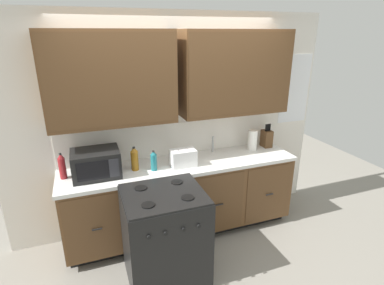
{
  "coord_description": "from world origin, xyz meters",
  "views": [
    {
      "loc": [
        -1.0,
        -2.74,
        2.34
      ],
      "look_at": [
        0.11,
        0.27,
        1.17
      ],
      "focal_mm": 28.47,
      "sensor_mm": 36.0,
      "label": 1
    }
  ],
  "objects_px": {
    "microwave": "(96,163)",
    "bottle_amber": "(135,159)",
    "toaster": "(183,158)",
    "stove_range": "(165,236)",
    "paper_towel_roll": "(252,140)",
    "bottle_red": "(62,166)",
    "knife_block": "(267,138)",
    "bottle_teal": "(154,161)"
  },
  "relations": [
    {
      "from": "toaster",
      "to": "bottle_teal",
      "type": "distance_m",
      "value": 0.33
    },
    {
      "from": "bottle_red",
      "to": "paper_towel_roll",
      "type": "bearing_deg",
      "value": 1.08
    },
    {
      "from": "toaster",
      "to": "bottle_teal",
      "type": "height_order",
      "value": "bottle_teal"
    },
    {
      "from": "toaster",
      "to": "paper_towel_roll",
      "type": "distance_m",
      "value": 1.0
    },
    {
      "from": "toaster",
      "to": "bottle_red",
      "type": "relative_size",
      "value": 1.01
    },
    {
      "from": "stove_range",
      "to": "bottle_red",
      "type": "relative_size",
      "value": 3.43
    },
    {
      "from": "knife_block",
      "to": "bottle_teal",
      "type": "xyz_separation_m",
      "value": [
        -1.55,
        -0.2,
        -0.0
      ]
    },
    {
      "from": "stove_range",
      "to": "knife_block",
      "type": "relative_size",
      "value": 3.06
    },
    {
      "from": "bottle_teal",
      "to": "microwave",
      "type": "bearing_deg",
      "value": 173.37
    },
    {
      "from": "toaster",
      "to": "bottle_amber",
      "type": "distance_m",
      "value": 0.53
    },
    {
      "from": "bottle_teal",
      "to": "bottle_red",
      "type": "distance_m",
      "value": 0.93
    },
    {
      "from": "stove_range",
      "to": "paper_towel_roll",
      "type": "bearing_deg",
      "value": 28.15
    },
    {
      "from": "toaster",
      "to": "bottle_red",
      "type": "distance_m",
      "value": 1.26
    },
    {
      "from": "microwave",
      "to": "bottle_teal",
      "type": "distance_m",
      "value": 0.6
    },
    {
      "from": "bottle_teal",
      "to": "paper_towel_roll",
      "type": "bearing_deg",
      "value": 7.27
    },
    {
      "from": "stove_range",
      "to": "toaster",
      "type": "xyz_separation_m",
      "value": [
        0.38,
        0.56,
        0.54
      ]
    },
    {
      "from": "stove_range",
      "to": "knife_block",
      "type": "height_order",
      "value": "knife_block"
    },
    {
      "from": "knife_block",
      "to": "paper_towel_roll",
      "type": "relative_size",
      "value": 1.19
    },
    {
      "from": "bottle_amber",
      "to": "paper_towel_roll",
      "type": "bearing_deg",
      "value": 3.45
    },
    {
      "from": "stove_range",
      "to": "bottle_teal",
      "type": "xyz_separation_m",
      "value": [
        0.05,
        0.56,
        0.56
      ]
    },
    {
      "from": "microwave",
      "to": "bottle_amber",
      "type": "height_order",
      "value": "microwave"
    },
    {
      "from": "knife_block",
      "to": "bottle_amber",
      "type": "height_order",
      "value": "knife_block"
    },
    {
      "from": "microwave",
      "to": "bottle_red",
      "type": "xyz_separation_m",
      "value": [
        -0.33,
        0.06,
        -0.0
      ]
    },
    {
      "from": "knife_block",
      "to": "bottle_red",
      "type": "relative_size",
      "value": 1.12
    },
    {
      "from": "paper_towel_roll",
      "to": "bottle_amber",
      "type": "relative_size",
      "value": 0.97
    },
    {
      "from": "stove_range",
      "to": "paper_towel_roll",
      "type": "relative_size",
      "value": 3.65
    },
    {
      "from": "bottle_red",
      "to": "toaster",
      "type": "bearing_deg",
      "value": -5.88
    },
    {
      "from": "paper_towel_roll",
      "to": "bottle_red",
      "type": "bearing_deg",
      "value": -178.92
    },
    {
      "from": "knife_block",
      "to": "bottle_teal",
      "type": "bearing_deg",
      "value": -172.52
    },
    {
      "from": "bottle_teal",
      "to": "bottle_amber",
      "type": "distance_m",
      "value": 0.21
    },
    {
      "from": "stove_range",
      "to": "paper_towel_roll",
      "type": "height_order",
      "value": "paper_towel_roll"
    },
    {
      "from": "bottle_amber",
      "to": "knife_block",
      "type": "bearing_deg",
      "value": 4.14
    },
    {
      "from": "microwave",
      "to": "paper_towel_roll",
      "type": "bearing_deg",
      "value": 2.99
    },
    {
      "from": "microwave",
      "to": "paper_towel_roll",
      "type": "xyz_separation_m",
      "value": [
        1.91,
        0.1,
        -0.01
      ]
    },
    {
      "from": "knife_block",
      "to": "bottle_amber",
      "type": "relative_size",
      "value": 1.16
    },
    {
      "from": "stove_range",
      "to": "bottle_teal",
      "type": "bearing_deg",
      "value": 85.26
    },
    {
      "from": "toaster",
      "to": "paper_towel_roll",
      "type": "relative_size",
      "value": 1.08
    },
    {
      "from": "microwave",
      "to": "knife_block",
      "type": "height_order",
      "value": "knife_block"
    },
    {
      "from": "paper_towel_roll",
      "to": "bottle_amber",
      "type": "height_order",
      "value": "bottle_amber"
    },
    {
      "from": "knife_block",
      "to": "bottle_teal",
      "type": "relative_size",
      "value": 1.37
    },
    {
      "from": "knife_block",
      "to": "bottle_red",
      "type": "height_order",
      "value": "knife_block"
    },
    {
      "from": "stove_range",
      "to": "bottle_amber",
      "type": "distance_m",
      "value": 0.88
    }
  ]
}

